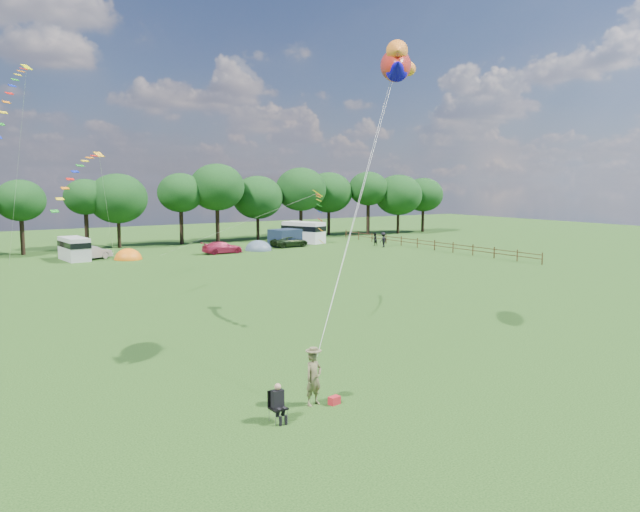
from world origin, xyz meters
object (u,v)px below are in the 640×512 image
tent_greyblue (258,250)px  kite_flyer (314,378)px  walker_a (375,239)px  walker_b (383,240)px  campervan_c (74,248)px  car_b (90,252)px  fish_kite (396,64)px  tent_orange (128,259)px  camp_chair (277,399)px  campervan_d (304,232)px  car_d (290,242)px  car_c (222,248)px

tent_greyblue → kite_flyer: size_ratio=1.70×
walker_a → walker_b: size_ratio=0.85×
tent_greyblue → walker_a: size_ratio=2.19×
campervan_c → walker_b: size_ratio=2.68×
campervan_c → kite_flyer: 48.21m
car_b → walker_a: size_ratio=2.70×
fish_kite → walker_a: 50.85m
tent_orange → walker_a: walker_a is taller
fish_kite → tent_orange: bearing=37.3°
camp_chair → tent_greyblue: bearing=61.4°
kite_flyer → fish_kite: bearing=16.8°
campervan_c → walker_b: campervan_c is taller
campervan_d → fish_kite: fish_kite is taller
tent_orange → camp_chair: 47.30m
tent_greyblue → walker_a: bearing=-11.5°
tent_greyblue → tent_orange: bearing=-179.5°
tent_orange → tent_greyblue: bearing=0.5°
tent_greyblue → walker_b: 15.30m
campervan_c → walker_a: 35.10m
tent_orange → tent_greyblue: 15.13m
car_b → walker_b: bearing=-125.1°
campervan_d → campervan_c: bearing=73.5°
walker_a → walker_b: 2.26m
campervan_d → tent_orange: campervan_d is taller
campervan_c → fish_kite: size_ratio=1.24×
car_d → fish_kite: fish_kite is taller
tent_orange → tent_greyblue: tent_greyblue is taller
car_d → campervan_d: (4.12, 3.49, 0.82)m
car_c → walker_b: (19.15, -4.62, 0.26)m
car_b → walker_b: 33.58m
camp_chair → car_c: bearing=66.1°
car_b → camp_chair: 48.68m
walker_a → campervan_c: bearing=-7.4°
car_d → walker_b: 11.43m
car_b → walker_a: (33.27, -4.74, 0.04)m
car_b → car_d: 23.38m
campervan_c → camp_chair: (-3.26, -48.85, -0.46)m
tent_orange → car_c: bearing=-2.6°
car_c → walker_b: walker_b is taller
campervan_c → walker_a: size_ratio=3.17×
car_c → campervan_c: size_ratio=0.90×
walker_a → campervan_d: bearing=-52.0°
car_b → campervan_c: bearing=51.5°
car_b → camp_chair: (-4.71, -48.45, 0.06)m
walker_b → car_d: bearing=-52.7°
walker_b → car_b: bearing=-30.7°
tent_greyblue → camp_chair: size_ratio=2.54×
car_c → walker_a: size_ratio=2.84×
kite_flyer → walker_b: (35.68, 40.84, -0.08)m
campervan_d → tent_orange: size_ratio=1.95×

